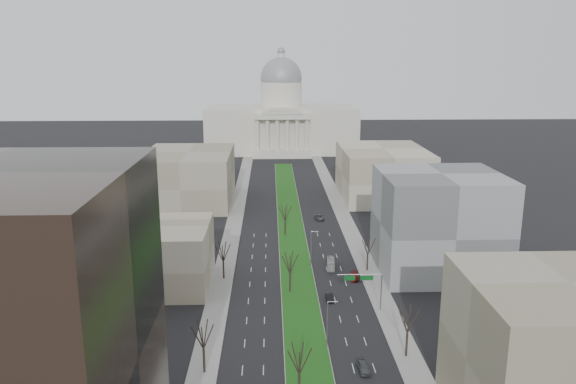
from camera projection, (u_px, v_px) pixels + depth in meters
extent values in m
plane|color=black|center=(292.00, 235.00, 162.79)|extent=(600.00, 600.00, 0.00)
cube|color=#999993|center=(292.00, 236.00, 161.80)|extent=(8.00, 222.00, 0.15)
cube|color=#194D14|center=(292.00, 236.00, 161.77)|extent=(7.70, 221.70, 0.06)
cube|color=gray|center=(225.00, 267.00, 137.95)|extent=(5.00, 330.00, 0.15)
cube|color=gray|center=(366.00, 266.00, 139.03)|extent=(5.00, 330.00, 0.15)
cube|color=beige|center=(281.00, 129.00, 305.60)|extent=(80.00, 40.00, 24.00)
cube|color=beige|center=(282.00, 154.00, 285.64)|extent=(30.00, 6.00, 4.00)
cube|color=beige|center=(282.00, 117.00, 281.14)|extent=(28.00, 5.00, 2.50)
cube|color=beige|center=(282.00, 113.00, 280.66)|extent=(20.00, 5.00, 1.80)
cube|color=beige|center=(282.00, 109.00, 280.29)|extent=(12.00, 5.00, 1.60)
cylinder|color=beige|center=(281.00, 95.00, 301.34)|extent=(22.00, 22.00, 14.00)
sphere|color=gray|center=(281.00, 78.00, 299.21)|extent=(22.00, 22.00, 22.00)
cylinder|color=beige|center=(281.00, 57.00, 296.61)|extent=(4.00, 4.00, 4.00)
sphere|color=gray|center=(281.00, 51.00, 295.90)|extent=(4.00, 4.00, 4.00)
cylinder|color=beige|center=(258.00, 135.00, 282.88)|extent=(2.00, 2.00, 16.00)
cylinder|color=beige|center=(267.00, 135.00, 283.04)|extent=(2.00, 2.00, 16.00)
cylinder|color=beige|center=(277.00, 134.00, 283.19)|extent=(2.00, 2.00, 16.00)
cylinder|color=beige|center=(287.00, 134.00, 283.35)|extent=(2.00, 2.00, 16.00)
cylinder|color=beige|center=(297.00, 134.00, 283.50)|extent=(2.00, 2.00, 16.00)
cylinder|color=beige|center=(307.00, 134.00, 283.66)|extent=(2.00, 2.00, 16.00)
cube|color=tan|center=(152.00, 256.00, 126.12)|extent=(26.00, 22.00, 14.00)
cube|color=gray|center=(561.00, 358.00, 75.75)|extent=(26.00, 24.00, 22.00)
cube|color=slate|center=(439.00, 223.00, 133.80)|extent=(28.00, 26.00, 24.00)
cube|color=gray|center=(189.00, 177.00, 198.42)|extent=(30.00, 40.00, 18.00)
cube|color=tan|center=(383.00, 173.00, 205.43)|extent=(30.00, 40.00, 18.00)
cylinder|color=black|center=(204.00, 361.00, 91.83)|extent=(0.40, 0.40, 4.32)
cylinder|color=black|center=(224.00, 270.00, 130.68)|extent=(0.40, 0.40, 4.22)
cylinder|color=black|center=(407.00, 345.00, 96.76)|extent=(0.40, 0.40, 4.42)
cylinder|color=black|center=(367.00, 263.00, 135.65)|extent=(0.40, 0.40, 4.03)
cylinder|color=black|center=(290.00, 283.00, 123.37)|extent=(0.40, 0.40, 4.32)
cylinder|color=black|center=(285.00, 228.00, 162.21)|extent=(0.40, 0.40, 4.32)
cylinder|color=gray|center=(327.00, 326.00, 98.71)|extent=(0.20, 0.20, 9.00)
cylinder|color=gray|center=(333.00, 302.00, 97.65)|extent=(1.80, 0.12, 0.12)
cylinder|color=gray|center=(311.00, 250.00, 137.56)|extent=(0.20, 0.20, 9.00)
cylinder|color=gray|center=(315.00, 232.00, 136.50)|extent=(1.80, 0.12, 0.12)
cylinder|color=gray|center=(381.00, 293.00, 113.78)|extent=(0.24, 0.24, 8.00)
cylinder|color=gray|center=(360.00, 274.00, 112.70)|extent=(9.00, 0.18, 0.18)
cube|color=#0C591E|center=(367.00, 278.00, 113.01)|extent=(2.60, 0.08, 1.00)
cube|color=#0C591E|center=(350.00, 278.00, 112.90)|extent=(2.20, 0.08, 1.00)
imported|color=#43464A|center=(363.00, 367.00, 92.70)|extent=(2.14, 4.54, 1.50)
imported|color=black|center=(330.00, 297.00, 119.58)|extent=(1.43, 4.10, 1.35)
imported|color=maroon|center=(354.00, 276.00, 130.79)|extent=(2.52, 4.85, 1.34)
imported|color=#414447|center=(320.00, 217.00, 178.62)|extent=(2.85, 5.35, 1.43)
imported|color=silver|center=(331.00, 264.00, 137.93)|extent=(2.37, 7.56, 2.07)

